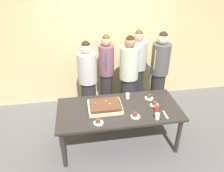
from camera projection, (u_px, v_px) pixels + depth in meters
ground_plane at (118, 142)px, 3.92m from camera, size 12.00×12.00×0.00m
interior_back_panel at (105, 35)px, 4.55m from camera, size 8.00×0.12×3.00m
party_table at (119, 112)px, 3.59m from camera, size 2.02×0.94×0.74m
sheet_cake at (105, 106)px, 3.53m from camera, size 0.55×0.44×0.12m
plated_slice_near_left at (135, 115)px, 3.35m from camera, size 0.15×0.15×0.08m
plated_slice_near_right at (155, 104)px, 3.62m from camera, size 0.15×0.15×0.07m
plated_slice_far_left at (98, 122)px, 3.22m from camera, size 0.15×0.15×0.07m
plated_slice_far_right at (149, 97)px, 3.81m from camera, size 0.15×0.15×0.07m
drink_cup_nearest at (157, 116)px, 3.29m from camera, size 0.07×0.07×0.10m
drink_cup_middle at (157, 108)px, 3.48m from camera, size 0.07×0.07×0.10m
drink_cup_far_end at (128, 96)px, 3.79m from camera, size 0.07×0.07×0.10m
cake_server_utensil at (165, 115)px, 3.40m from camera, size 0.03×0.20×0.01m
person_serving_front at (88, 82)px, 4.10m from camera, size 0.36×0.36×1.66m
person_green_shirt_behind at (129, 77)px, 4.21m from camera, size 0.36×0.36×1.71m
person_striped_tie_right at (107, 72)px, 4.44m from camera, size 0.31×0.31×1.65m
person_far_right_suit at (159, 73)px, 4.30m from camera, size 0.35×0.35×1.75m
person_left_edge_reaching at (137, 68)px, 4.58m from camera, size 0.37×0.37×1.70m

